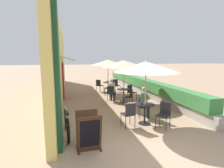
% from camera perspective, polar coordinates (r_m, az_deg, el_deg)
% --- Properties ---
extents(ground_plane, '(120.00, 120.00, 0.00)m').
position_cam_1_polar(ground_plane, '(5.07, 13.01, -19.69)').
color(ground_plane, '#9E7F66').
extents(cafe_facade_wall, '(0.98, 14.72, 4.20)m').
position_cam_1_polar(cafe_facade_wall, '(11.19, -16.55, 6.70)').
color(cafe_facade_wall, '#E0CC6B').
rests_on(cafe_facade_wall, ground_plane).
extents(planter_hedge, '(0.60, 13.72, 1.01)m').
position_cam_1_polar(planter_hedge, '(12.36, 9.12, -0.16)').
color(planter_hedge, gray).
rests_on(planter_hedge, ground_plane).
extents(patio_table_near, '(0.69, 0.69, 0.73)m').
position_cam_1_polar(patio_table_near, '(6.49, 10.65, -8.46)').
color(patio_table_near, black).
rests_on(patio_table_near, ground_plane).
extents(patio_umbrella_near, '(2.28, 2.28, 2.30)m').
position_cam_1_polar(patio_umbrella_near, '(6.21, 11.05, 5.53)').
color(patio_umbrella_near, '#B7B7BC').
rests_on(patio_umbrella_near, ground_plane).
extents(cafe_chair_near_left, '(0.56, 0.56, 0.87)m').
position_cam_1_polar(cafe_chair_near_left, '(6.29, 16.63, -9.07)').
color(cafe_chair_near_left, '#232328').
rests_on(cafe_chair_near_left, ground_plane).
extents(cafe_chair_near_right, '(0.52, 0.52, 0.87)m').
position_cam_1_polar(cafe_chair_near_right, '(7.13, 9.72, -6.73)').
color(cafe_chair_near_right, '#232328').
rests_on(cafe_chair_near_right, ground_plane).
extents(seated_patron_near_right, '(0.49, 0.44, 1.25)m').
position_cam_1_polar(seated_patron_near_right, '(7.10, 10.66, -5.42)').
color(seated_patron_near_right, '#23232D').
rests_on(seated_patron_near_right, ground_plane).
extents(cafe_chair_near_back, '(0.46, 0.46, 0.87)m').
position_cam_1_polar(cafe_chair_near_back, '(6.08, 5.58, -9.36)').
color(cafe_chair_near_back, '#232328').
rests_on(cafe_chair_near_back, ground_plane).
extents(coffee_cup_near, '(0.07, 0.07, 0.09)m').
position_cam_1_polar(coffee_cup_near, '(6.28, 9.64, -6.37)').
color(coffee_cup_near, '#232328').
rests_on(coffee_cup_near, patio_table_near).
extents(patio_table_mid, '(0.69, 0.69, 0.73)m').
position_cam_1_polar(patio_table_mid, '(9.39, 3.84, -3.03)').
color(patio_table_mid, black).
rests_on(patio_table_mid, ground_plane).
extents(patio_umbrella_mid, '(2.28, 2.28, 2.30)m').
position_cam_1_polar(patio_umbrella_mid, '(9.20, 3.94, 6.59)').
color(patio_umbrella_mid, '#B7B7BC').
rests_on(patio_umbrella_mid, ground_plane).
extents(cafe_chair_mid_left, '(0.41, 0.41, 0.87)m').
position_cam_1_polar(cafe_chair_mid_left, '(8.77, 5.57, -3.78)').
color(cafe_chair_mid_left, '#232328').
rests_on(cafe_chair_mid_left, ground_plane).
extents(cafe_chair_mid_right, '(0.54, 0.54, 0.87)m').
position_cam_1_polar(cafe_chair_mid_right, '(9.93, 6.27, -2.33)').
color(cafe_chair_mid_right, '#232328').
rests_on(cafe_chair_mid_right, ground_plane).
extents(cafe_chair_mid_back, '(0.55, 0.55, 0.87)m').
position_cam_1_polar(cafe_chair_mid_back, '(9.50, -0.29, -2.78)').
color(cafe_chair_mid_back, '#232328').
rests_on(cafe_chair_mid_back, ground_plane).
extents(seated_patron_mid_back, '(0.48, 0.51, 1.25)m').
position_cam_1_polar(seated_patron_mid_back, '(9.57, -0.08, -1.66)').
color(seated_patron_mid_back, '#23232D').
rests_on(seated_patron_mid_back, ground_plane).
extents(coffee_cup_mid, '(0.07, 0.07, 0.09)m').
position_cam_1_polar(coffee_cup_mid, '(9.31, 3.37, -1.39)').
color(coffee_cup_mid, teal).
rests_on(coffee_cup_mid, patio_table_mid).
extents(patio_table_far, '(0.69, 0.69, 0.73)m').
position_cam_1_polar(patio_table_far, '(11.96, -1.30, -0.51)').
color(patio_table_far, black).
rests_on(patio_table_far, ground_plane).
extents(patio_umbrella_far, '(2.28, 2.28, 2.30)m').
position_cam_1_polar(patio_umbrella_far, '(11.81, -1.33, 7.03)').
color(patio_umbrella_far, '#B7B7BC').
rests_on(patio_umbrella_far, ground_plane).
extents(cafe_chair_far_left, '(0.49, 0.49, 0.87)m').
position_cam_1_polar(cafe_chair_far_left, '(11.28, -1.08, -0.98)').
color(cafe_chair_far_left, '#232328').
rests_on(cafe_chair_far_left, ground_plane).
extents(cafe_chair_far_right, '(0.49, 0.49, 0.87)m').
position_cam_1_polar(cafe_chair_far_right, '(12.35, 1.36, -0.15)').
color(cafe_chair_far_right, '#232328').
rests_on(cafe_chair_far_right, ground_plane).
extents(cafe_chair_far_back, '(0.57, 0.57, 0.87)m').
position_cam_1_polar(cafe_chair_far_back, '(12.27, -4.19, -0.22)').
color(cafe_chair_far_back, '#232328').
rests_on(cafe_chair_far_back, ground_plane).
extents(coffee_cup_far, '(0.07, 0.07, 0.09)m').
position_cam_1_polar(coffee_cup_far, '(12.06, -1.57, 0.89)').
color(coffee_cup_far, '#232328').
rests_on(coffee_cup_far, patio_table_far).
extents(bicycle_leaning, '(0.19, 1.74, 0.81)m').
position_cam_1_polar(bicycle_leaning, '(5.70, -14.53, -12.38)').
color(bicycle_leaning, black).
rests_on(bicycle_leaning, ground_plane).
extents(menu_board, '(0.64, 0.66, 0.99)m').
position_cam_1_polar(menu_board, '(4.75, -7.67, -15.04)').
color(menu_board, '#422819').
rests_on(menu_board, ground_plane).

